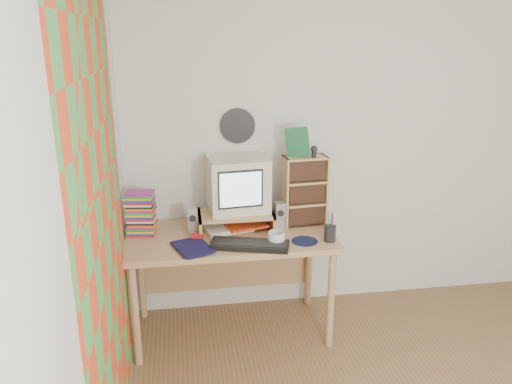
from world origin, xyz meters
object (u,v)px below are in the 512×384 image
object	(u,v)px
desk	(230,249)
diary	(177,249)
cd_rack	(304,191)
crt_monitor	(238,185)
dvd_stack	(141,216)
keyboard	(250,245)
mug	(276,239)

from	to	relation	value
desk	diary	bearing A→B (deg)	-139.31
desk	cd_rack	distance (m)	0.66
crt_monitor	diary	distance (m)	0.65
desk	crt_monitor	xyz separation A→B (m)	(0.07, 0.09, 0.44)
dvd_stack	diary	size ratio (longest dim) A/B	1.05
crt_monitor	diary	xyz separation A→B (m)	(-0.43, -0.39, -0.28)
desk	dvd_stack	bearing A→B (deg)	176.79
keyboard	dvd_stack	world-z (taller)	dvd_stack
diary	mug	bearing A→B (deg)	-18.29
keyboard	mug	size ratio (longest dim) A/B	4.37
desk	mug	world-z (taller)	mug
desk	keyboard	distance (m)	0.35
mug	diary	bearing A→B (deg)	-178.46
crt_monitor	cd_rack	size ratio (longest dim) A/B	0.79
keyboard	diary	bearing A→B (deg)	-162.82
crt_monitor	dvd_stack	world-z (taller)	crt_monitor
dvd_stack	desk	bearing A→B (deg)	4.95
desk	keyboard	xyz separation A→B (m)	(0.10, -0.30, 0.15)
desk	mug	bearing A→B (deg)	-46.55
keyboard	dvd_stack	bearing A→B (deg)	170.44
keyboard	diary	size ratio (longest dim) A/B	2.02
desk	dvd_stack	world-z (taller)	dvd_stack
dvd_stack	diary	distance (m)	0.43
crt_monitor	dvd_stack	size ratio (longest dim) A/B	1.51
diary	dvd_stack	bearing A→B (deg)	104.82
desk	mug	xyz separation A→B (m)	(0.27, -0.29, 0.18)
desk	keyboard	size ratio (longest dim) A/B	2.79
desk	crt_monitor	world-z (taller)	crt_monitor
dvd_stack	cd_rack	distance (m)	1.14
keyboard	diary	world-z (taller)	diary
cd_rack	diary	distance (m)	0.99
cd_rack	diary	world-z (taller)	cd_rack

